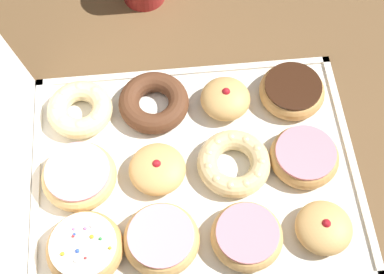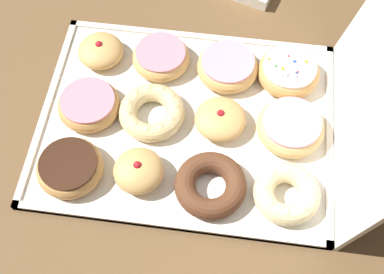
{
  "view_description": "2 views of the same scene",
  "coord_description": "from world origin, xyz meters",
  "px_view_note": "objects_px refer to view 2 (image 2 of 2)",
  "views": [
    {
      "loc": [
        -0.38,
        0.04,
        0.83
      ],
      "look_at": [
        0.05,
        0.0,
        0.04
      ],
      "focal_mm": 52.49,
      "sensor_mm": 36.0,
      "label": 1
    },
    {
      "loc": [
        0.45,
        0.07,
        0.78
      ],
      "look_at": [
        0.06,
        0.02,
        0.06
      ],
      "focal_mm": 46.68,
      "sensor_mm": 36.0,
      "label": 2
    }
  ],
  "objects_px": {
    "cruller_donut_4": "(152,112)",
    "jelly_filled_donut_5": "(139,171)",
    "pink_frosted_donut_1": "(89,106)",
    "pink_frosted_donut_6": "(228,67)",
    "jelly_filled_donut_7": "(220,119)",
    "chocolate_cake_ring_donut_8": "(211,185)",
    "sprinkle_donut_9": "(288,72)",
    "jelly_filled_donut_0": "(101,51)",
    "pink_frosted_donut_3": "(161,57)",
    "donut_box": "(186,122)",
    "cruller_donut_11": "(287,193)",
    "pink_frosted_donut_10": "(291,126)",
    "chocolate_frosted_donut_2": "(70,167)"
  },
  "relations": [
    {
      "from": "cruller_donut_4",
      "to": "jelly_filled_donut_5",
      "type": "distance_m",
      "value": 0.12
    },
    {
      "from": "pink_frosted_donut_1",
      "to": "pink_frosted_donut_6",
      "type": "relative_size",
      "value": 0.98
    },
    {
      "from": "jelly_filled_donut_7",
      "to": "chocolate_cake_ring_donut_8",
      "type": "bearing_deg",
      "value": -1.14
    },
    {
      "from": "pink_frosted_donut_1",
      "to": "jelly_filled_donut_7",
      "type": "relative_size",
      "value": 1.23
    },
    {
      "from": "cruller_donut_4",
      "to": "sprinkle_donut_9",
      "type": "xyz_separation_m",
      "value": [
        -0.12,
        0.24,
        0.0
      ]
    },
    {
      "from": "jelly_filled_donut_0",
      "to": "cruller_donut_4",
      "type": "height_order",
      "value": "jelly_filled_donut_0"
    },
    {
      "from": "pink_frosted_donut_3",
      "to": "jelly_filled_donut_5",
      "type": "distance_m",
      "value": 0.24
    },
    {
      "from": "cruller_donut_4",
      "to": "pink_frosted_donut_6",
      "type": "height_order",
      "value": "pink_frosted_donut_6"
    },
    {
      "from": "cruller_donut_4",
      "to": "pink_frosted_donut_6",
      "type": "bearing_deg",
      "value": 132.61
    },
    {
      "from": "jelly_filled_donut_5",
      "to": "donut_box",
      "type": "bearing_deg",
      "value": 152.15
    },
    {
      "from": "chocolate_cake_ring_donut_8",
      "to": "jelly_filled_donut_5",
      "type": "bearing_deg",
      "value": -93.69
    },
    {
      "from": "pink_frosted_donut_1",
      "to": "chocolate_cake_ring_donut_8",
      "type": "relative_size",
      "value": 0.94
    },
    {
      "from": "donut_box",
      "to": "jelly_filled_donut_5",
      "type": "height_order",
      "value": "jelly_filled_donut_5"
    },
    {
      "from": "pink_frosted_donut_3",
      "to": "cruller_donut_4",
      "type": "distance_m",
      "value": 0.12
    },
    {
      "from": "cruller_donut_11",
      "to": "cruller_donut_4",
      "type": "bearing_deg",
      "value": -117.22
    },
    {
      "from": "pink_frosted_donut_3",
      "to": "sprinkle_donut_9",
      "type": "xyz_separation_m",
      "value": [
        0.0,
        0.24,
        0.0
      ]
    },
    {
      "from": "pink_frosted_donut_3",
      "to": "jelly_filled_donut_5",
      "type": "xyz_separation_m",
      "value": [
        0.24,
        0.0,
        0.0
      ]
    },
    {
      "from": "cruller_donut_4",
      "to": "jelly_filled_donut_7",
      "type": "xyz_separation_m",
      "value": [
        0.0,
        0.12,
        0.0
      ]
    },
    {
      "from": "pink_frosted_donut_3",
      "to": "jelly_filled_donut_7",
      "type": "xyz_separation_m",
      "value": [
        0.12,
        0.12,
        0.0
      ]
    },
    {
      "from": "pink_frosted_donut_10",
      "to": "cruller_donut_11",
      "type": "xyz_separation_m",
      "value": [
        0.13,
        -0.0,
        -0.0
      ]
    },
    {
      "from": "pink_frosted_donut_3",
      "to": "cruller_donut_4",
      "type": "bearing_deg",
      "value": 1.48
    },
    {
      "from": "pink_frosted_donut_3",
      "to": "pink_frosted_donut_6",
      "type": "relative_size",
      "value": 0.95
    },
    {
      "from": "chocolate_cake_ring_donut_8",
      "to": "cruller_donut_11",
      "type": "height_order",
      "value": "cruller_donut_11"
    },
    {
      "from": "jelly_filled_donut_5",
      "to": "pink_frosted_donut_10",
      "type": "xyz_separation_m",
      "value": [
        -0.12,
        0.25,
        -0.0
      ]
    },
    {
      "from": "cruller_donut_4",
      "to": "sprinkle_donut_9",
      "type": "bearing_deg",
      "value": 116.21
    },
    {
      "from": "pink_frosted_donut_3",
      "to": "cruller_donut_11",
      "type": "bearing_deg",
      "value": 45.06
    },
    {
      "from": "pink_frosted_donut_1",
      "to": "chocolate_cake_ring_donut_8",
      "type": "bearing_deg",
      "value": 62.04
    },
    {
      "from": "pink_frosted_donut_1",
      "to": "pink_frosted_donut_3",
      "type": "relative_size",
      "value": 1.03
    },
    {
      "from": "pink_frosted_donut_10",
      "to": "pink_frosted_donut_1",
      "type": "bearing_deg",
      "value": -89.52
    },
    {
      "from": "pink_frosted_donut_1",
      "to": "pink_frosted_donut_6",
      "type": "xyz_separation_m",
      "value": [
        -0.12,
        0.24,
        0.0
      ]
    },
    {
      "from": "chocolate_cake_ring_donut_8",
      "to": "jelly_filled_donut_0",
      "type": "bearing_deg",
      "value": -135.92
    },
    {
      "from": "jelly_filled_donut_5",
      "to": "jelly_filled_donut_7",
      "type": "distance_m",
      "value": 0.17
    },
    {
      "from": "jelly_filled_donut_7",
      "to": "sprinkle_donut_9",
      "type": "bearing_deg",
      "value": 135.93
    },
    {
      "from": "donut_box",
      "to": "jelly_filled_donut_5",
      "type": "xyz_separation_m",
      "value": [
        0.12,
        -0.06,
        0.03
      ]
    },
    {
      "from": "chocolate_frosted_donut_2",
      "to": "cruller_donut_11",
      "type": "bearing_deg",
      "value": 90.17
    },
    {
      "from": "donut_box",
      "to": "pink_frosted_donut_1",
      "type": "height_order",
      "value": "pink_frosted_donut_1"
    },
    {
      "from": "pink_frosted_donut_6",
      "to": "pink_frosted_donut_3",
      "type": "bearing_deg",
      "value": -93.18
    },
    {
      "from": "chocolate_cake_ring_donut_8",
      "to": "pink_frosted_donut_10",
      "type": "height_order",
      "value": "pink_frosted_donut_10"
    },
    {
      "from": "pink_frosted_donut_3",
      "to": "cruller_donut_11",
      "type": "height_order",
      "value": "same"
    },
    {
      "from": "donut_box",
      "to": "pink_frosted_donut_1",
      "type": "xyz_separation_m",
      "value": [
        0.0,
        -0.17,
        0.02
      ]
    },
    {
      "from": "jelly_filled_donut_0",
      "to": "jelly_filled_donut_7",
      "type": "height_order",
      "value": "same"
    },
    {
      "from": "pink_frosted_donut_3",
      "to": "pink_frosted_donut_6",
      "type": "bearing_deg",
      "value": 86.82
    },
    {
      "from": "sprinkle_donut_9",
      "to": "cruller_donut_11",
      "type": "distance_m",
      "value": 0.24
    },
    {
      "from": "pink_frosted_donut_3",
      "to": "sprinkle_donut_9",
      "type": "relative_size",
      "value": 0.95
    },
    {
      "from": "cruller_donut_4",
      "to": "jelly_filled_donut_5",
      "type": "bearing_deg",
      "value": -0.55
    },
    {
      "from": "cruller_donut_4",
      "to": "chocolate_cake_ring_donut_8",
      "type": "bearing_deg",
      "value": 43.27
    },
    {
      "from": "pink_frosted_donut_1",
      "to": "cruller_donut_11",
      "type": "xyz_separation_m",
      "value": [
        0.12,
        0.36,
        -0.0
      ]
    },
    {
      "from": "pink_frosted_donut_6",
      "to": "cruller_donut_11",
      "type": "height_order",
      "value": "pink_frosted_donut_6"
    },
    {
      "from": "jelly_filled_donut_0",
      "to": "cruller_donut_4",
      "type": "relative_size",
      "value": 0.73
    },
    {
      "from": "pink_frosted_donut_3",
      "to": "pink_frosted_donut_6",
      "type": "height_order",
      "value": "pink_frosted_donut_6"
    }
  ]
}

